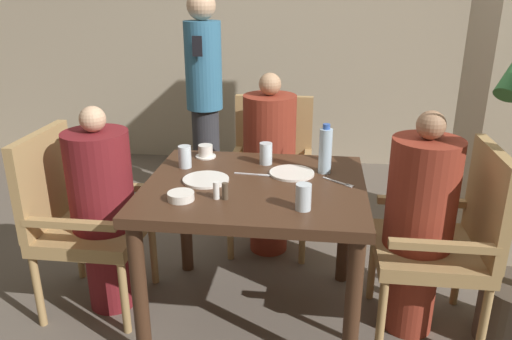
{
  "coord_description": "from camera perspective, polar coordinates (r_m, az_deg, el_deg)",
  "views": [
    {
      "loc": [
        0.28,
        -2.19,
        1.63
      ],
      "look_at": [
        0.0,
        0.05,
        0.79
      ],
      "focal_mm": 35.0,
      "sensor_mm": 36.0,
      "label": 1
    }
  ],
  "objects": [
    {
      "name": "plate_main_left",
      "position": [
        2.49,
        4.12,
        -0.35
      ],
      "size": [
        0.22,
        0.22,
        0.01
      ],
      "color": "white",
      "rests_on": "dining_table"
    },
    {
      "name": "salt_shaker",
      "position": [
        2.2,
        -4.56,
        -2.33
      ],
      "size": [
        0.03,
        0.03,
        0.08
      ],
      "color": "white",
      "rests_on": "dining_table"
    },
    {
      "name": "fork_beside_plate",
      "position": [
        2.4,
        9.69,
        -1.49
      ],
      "size": [
        0.15,
        0.12,
        0.0
      ],
      "color": "silver",
      "rests_on": "dining_table"
    },
    {
      "name": "diner_in_far_chair",
      "position": [
        3.09,
        1.53,
        0.77
      ],
      "size": [
        0.32,
        0.32,
        1.15
      ],
      "color": "maroon",
      "rests_on": "ground_plane"
    },
    {
      "name": "diner_in_left_chair",
      "position": [
        2.65,
        -17.08,
        -4.25
      ],
      "size": [
        0.32,
        0.32,
        1.09
      ],
      "color": "maroon",
      "rests_on": "ground_plane"
    },
    {
      "name": "teacup_with_saucer",
      "position": [
        2.74,
        -5.79,
        2.1
      ],
      "size": [
        0.11,
        0.11,
        0.07
      ],
      "color": "white",
      "rests_on": "dining_table"
    },
    {
      "name": "diner_in_right_chair",
      "position": [
        2.48,
        18.09,
        -5.85
      ],
      "size": [
        0.32,
        0.32,
        1.12
      ],
      "color": "maroon",
      "rests_on": "ground_plane"
    },
    {
      "name": "standing_host",
      "position": [
        3.8,
        -5.92,
        8.61
      ],
      "size": [
        0.27,
        0.31,
        1.6
      ],
      "color": "#2D2D33",
      "rests_on": "ground_plane"
    },
    {
      "name": "glass_tall_mid",
      "position": [
        2.61,
        1.14,
        1.9
      ],
      "size": [
        0.07,
        0.07,
        0.11
      ],
      "color": "silver",
      "rests_on": "dining_table"
    },
    {
      "name": "plate_main_right",
      "position": [
        2.41,
        -5.77,
        -1.14
      ],
      "size": [
        0.22,
        0.22,
        0.01
      ],
      "color": "white",
      "rests_on": "dining_table"
    },
    {
      "name": "glass_tall_near",
      "position": [
        2.09,
        5.44,
        -3.09
      ],
      "size": [
        0.07,
        0.07,
        0.11
      ],
      "color": "silver",
      "rests_on": "dining_table"
    },
    {
      "name": "glass_tall_far",
      "position": [
        2.59,
        -8.14,
        1.51
      ],
      "size": [
        0.07,
        0.07,
        0.11
      ],
      "color": "silver",
      "rests_on": "dining_table"
    },
    {
      "name": "dining_table",
      "position": [
        2.42,
        -0.13,
        -3.87
      ],
      "size": [
        1.05,
        0.91,
        0.74
      ],
      "color": "#422819",
      "rests_on": "ground_plane"
    },
    {
      "name": "chair_right_side",
      "position": [
        2.53,
        21.17,
        -7.0
      ],
      "size": [
        0.51,
        0.51,
        0.95
      ],
      "color": "#A88451",
      "rests_on": "ground_plane"
    },
    {
      "name": "ground_plane",
      "position": [
        2.74,
        -0.12,
        -16.06
      ],
      "size": [
        16.0,
        16.0,
        0.0
      ],
      "primitive_type": "plane",
      "color": "#60564C"
    },
    {
      "name": "wall_back",
      "position": [
        4.7,
        3.9,
        17.58
      ],
      "size": [
        8.0,
        0.06,
        2.8
      ],
      "color": "tan",
      "rests_on": "ground_plane"
    },
    {
      "name": "knife_beside_plate",
      "position": [
        2.48,
        -0.19,
        -0.5
      ],
      "size": [
        0.19,
        0.03,
        0.0
      ],
      "color": "silver",
      "rests_on": "dining_table"
    },
    {
      "name": "chair_left_side",
      "position": [
        2.73,
        -19.76,
        -4.81
      ],
      "size": [
        0.51,
        0.51,
        0.95
      ],
      "color": "#A88451",
      "rests_on": "ground_plane"
    },
    {
      "name": "pepper_shaker",
      "position": [
        2.19,
        -3.56,
        -2.43
      ],
      "size": [
        0.03,
        0.03,
        0.08
      ],
      "color": "#4C3D2D",
      "rests_on": "dining_table"
    },
    {
      "name": "chair_far_side",
      "position": [
        3.24,
        1.77,
        0.45
      ],
      "size": [
        0.51,
        0.51,
        0.95
      ],
      "color": "#A88451",
      "rests_on": "ground_plane"
    },
    {
      "name": "bowl_small",
      "position": [
        2.21,
        -8.58,
        -2.97
      ],
      "size": [
        0.12,
        0.12,
        0.04
      ],
      "color": "white",
      "rests_on": "dining_table"
    },
    {
      "name": "water_bottle",
      "position": [
        2.5,
        7.93,
        2.25
      ],
      "size": [
        0.06,
        0.06,
        0.25
      ],
      "color": "silver",
      "rests_on": "dining_table"
    }
  ]
}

